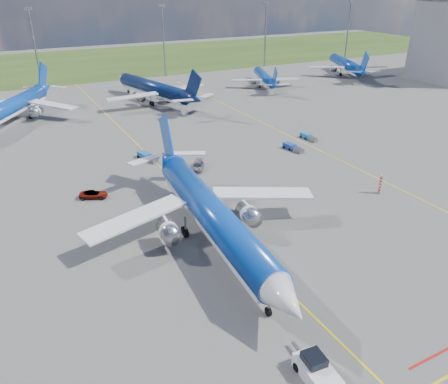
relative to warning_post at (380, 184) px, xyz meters
name	(u,v)px	position (x,y,z in m)	size (l,w,h in m)	color
ground	(263,267)	(-26.00, -8.00, -1.50)	(400.00, 400.00, 0.00)	#52524F
grass_strip	(56,65)	(-26.00, 142.00, -1.50)	(400.00, 80.00, 0.01)	#2D4719
taxiway_lines	(174,179)	(-25.83, 19.70, -1.49)	(60.25, 160.00, 0.02)	yellow
floodlight_masts	(103,41)	(-16.00, 102.00, 11.06)	(202.20, 0.50, 22.70)	slate
warning_post	(380,184)	(0.00, 0.00, 0.00)	(0.50, 0.50, 3.00)	red
bg_jet_nnw	(16,121)	(-46.12, 67.21, -1.50)	(30.13, 39.55, 10.36)	#0B3B9E
bg_jet_n	(154,102)	(-11.57, 69.47, -1.50)	(31.22, 40.98, 10.73)	#081944
bg_jet_ne	(264,86)	(25.46, 72.71, -1.50)	(22.63, 29.70, 7.78)	#0B3B9E
bg_jet_ene	(345,74)	(60.33, 75.33, -1.50)	(28.86, 37.88, 9.92)	#0B3B9E
main_airliner	(213,242)	(-28.73, -0.65, -1.50)	(32.85, 43.12, 11.29)	#0B3B9E
pushback_tug	(316,371)	(-30.45, -23.07, -0.68)	(2.57, 6.06, 2.03)	silver
service_car_b	(94,194)	(-39.04, 18.70, -0.92)	(1.91, 4.14, 1.15)	#999999
service_car_c	(198,166)	(-20.65, 21.47, -0.86)	(1.79, 4.39, 1.27)	#999999
baggage_tug_w	(293,148)	(-0.52, 21.74, -1.01)	(1.91, 4.84, 1.06)	#183895
baggage_tug_c	(147,157)	(-26.92, 29.94, -0.97)	(2.63, 5.22, 1.13)	#1B5AA4
baggage_tug_e	(308,137)	(6.08, 25.46, -1.03)	(1.34, 4.47, 0.99)	#1B67A4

